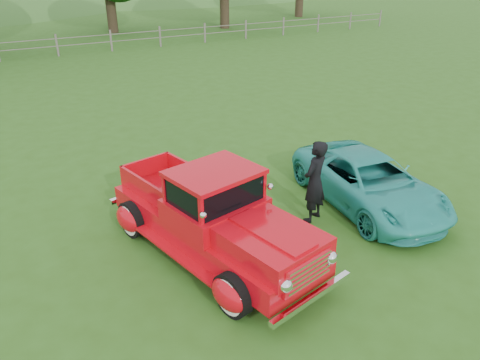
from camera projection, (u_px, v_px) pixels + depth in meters
ground at (269, 262)px, 8.77m from camera, size 140.00×140.00×0.00m
fence_line at (57, 45)px, 25.80m from camera, size 48.00×0.12×1.20m
red_pickup at (213, 217)px, 8.70m from camera, size 3.01×5.25×1.78m
teal_sedan at (369, 182)px, 10.53m from camera, size 2.35×4.34×1.16m
man at (315, 182)px, 9.79m from camera, size 0.78×0.67×1.82m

